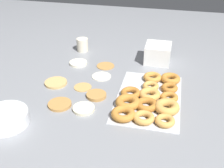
{
  "coord_description": "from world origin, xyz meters",
  "views": [
    {
      "loc": [
        -1.19,
        -0.33,
        0.76
      ],
      "look_at": [
        -0.03,
        -0.06,
        0.04
      ],
      "focal_mm": 45.0,
      "sensor_mm": 36.0,
      "label": 1
    }
  ],
  "objects_px": {
    "batter_bowl": "(5,118)",
    "pancake_6": "(101,76)",
    "pancake_0": "(78,63)",
    "pancake_2": "(83,87)",
    "pancake_1": "(84,109)",
    "donut_tray": "(149,98)",
    "pancake_3": "(60,104)",
    "pancake_7": "(96,95)",
    "pancake_4": "(56,83)",
    "paper_cup": "(82,45)",
    "container_stack": "(158,53)",
    "pancake_5": "(106,66)"
  },
  "relations": [
    {
      "from": "pancake_0",
      "to": "pancake_1",
      "type": "xyz_separation_m",
      "value": [
        -0.43,
        -0.17,
        -0.0
      ]
    },
    {
      "from": "paper_cup",
      "to": "pancake_4",
      "type": "bearing_deg",
      "value": 179.27
    },
    {
      "from": "pancake_3",
      "to": "pancake_4",
      "type": "xyz_separation_m",
      "value": [
        0.18,
        0.09,
        -0.0
      ]
    },
    {
      "from": "pancake_0",
      "to": "pancake_2",
      "type": "distance_m",
      "value": 0.27
    },
    {
      "from": "pancake_0",
      "to": "donut_tray",
      "type": "bearing_deg",
      "value": -123.09
    },
    {
      "from": "pancake_0",
      "to": "container_stack",
      "type": "relative_size",
      "value": 0.67
    },
    {
      "from": "pancake_2",
      "to": "pancake_4",
      "type": "distance_m",
      "value": 0.15
    },
    {
      "from": "pancake_3",
      "to": "paper_cup",
      "type": "bearing_deg",
      "value": 8.25
    },
    {
      "from": "pancake_1",
      "to": "pancake_6",
      "type": "height_order",
      "value": "pancake_1"
    },
    {
      "from": "pancake_3",
      "to": "pancake_7",
      "type": "height_order",
      "value": "pancake_7"
    },
    {
      "from": "pancake_3",
      "to": "container_stack",
      "type": "xyz_separation_m",
      "value": [
        0.57,
        -0.4,
        0.05
      ]
    },
    {
      "from": "pancake_3",
      "to": "pancake_2",
      "type": "bearing_deg",
      "value": -17.26
    },
    {
      "from": "pancake_2",
      "to": "pancake_7",
      "type": "relative_size",
      "value": 0.93
    },
    {
      "from": "pancake_3",
      "to": "pancake_7",
      "type": "relative_size",
      "value": 1.12
    },
    {
      "from": "pancake_1",
      "to": "donut_tray",
      "type": "height_order",
      "value": "donut_tray"
    },
    {
      "from": "donut_tray",
      "to": "batter_bowl",
      "type": "relative_size",
      "value": 2.48
    },
    {
      "from": "pancake_2",
      "to": "pancake_0",
      "type": "bearing_deg",
      "value": 23.72
    },
    {
      "from": "donut_tray",
      "to": "paper_cup",
      "type": "distance_m",
      "value": 0.69
    },
    {
      "from": "pancake_6",
      "to": "donut_tray",
      "type": "height_order",
      "value": "donut_tray"
    },
    {
      "from": "pancake_7",
      "to": "donut_tray",
      "type": "xyz_separation_m",
      "value": [
        0.02,
        -0.26,
        0.01
      ]
    },
    {
      "from": "pancake_3",
      "to": "donut_tray",
      "type": "distance_m",
      "value": 0.42
    },
    {
      "from": "donut_tray",
      "to": "container_stack",
      "type": "xyz_separation_m",
      "value": [
        0.44,
        0.0,
        0.04
      ]
    },
    {
      "from": "pancake_4",
      "to": "pancake_0",
      "type": "bearing_deg",
      "value": -9.41
    },
    {
      "from": "pancake_1",
      "to": "container_stack",
      "type": "distance_m",
      "value": 0.64
    },
    {
      "from": "pancake_5",
      "to": "paper_cup",
      "type": "xyz_separation_m",
      "value": [
        0.18,
        0.2,
        0.04
      ]
    },
    {
      "from": "pancake_1",
      "to": "pancake_7",
      "type": "xyz_separation_m",
      "value": [
        0.12,
        -0.02,
        0.0
      ]
    },
    {
      "from": "pancake_4",
      "to": "pancake_5",
      "type": "distance_m",
      "value": 0.33
    },
    {
      "from": "pancake_0",
      "to": "paper_cup",
      "type": "bearing_deg",
      "value": 10.29
    },
    {
      "from": "pancake_0",
      "to": "container_stack",
      "type": "bearing_deg",
      "value": -72.79
    },
    {
      "from": "batter_bowl",
      "to": "pancake_6",
      "type": "bearing_deg",
      "value": -30.97
    },
    {
      "from": "pancake_3",
      "to": "donut_tray",
      "type": "xyz_separation_m",
      "value": [
        0.13,
        -0.4,
        0.01
      ]
    },
    {
      "from": "pancake_1",
      "to": "pancake_5",
      "type": "distance_m",
      "value": 0.44
    },
    {
      "from": "pancake_2",
      "to": "pancake_3",
      "type": "bearing_deg",
      "value": 162.74
    },
    {
      "from": "pancake_3",
      "to": "batter_bowl",
      "type": "xyz_separation_m",
      "value": [
        -0.17,
        0.17,
        0.02
      ]
    },
    {
      "from": "pancake_2",
      "to": "pancake_7",
      "type": "distance_m",
      "value": 0.11
    },
    {
      "from": "pancake_0",
      "to": "pancake_2",
      "type": "height_order",
      "value": "pancake_0"
    },
    {
      "from": "batter_bowl",
      "to": "paper_cup",
      "type": "xyz_separation_m",
      "value": [
        0.79,
        -0.08,
        0.01
      ]
    },
    {
      "from": "paper_cup",
      "to": "pancake_6",
      "type": "bearing_deg",
      "value": -145.93
    },
    {
      "from": "pancake_5",
      "to": "donut_tray",
      "type": "bearing_deg",
      "value": -136.52
    },
    {
      "from": "pancake_4",
      "to": "batter_bowl",
      "type": "relative_size",
      "value": 0.61
    },
    {
      "from": "pancake_3",
      "to": "pancake_7",
      "type": "bearing_deg",
      "value": -52.48
    },
    {
      "from": "pancake_5",
      "to": "donut_tray",
      "type": "height_order",
      "value": "donut_tray"
    },
    {
      "from": "pancake_4",
      "to": "pancake_7",
      "type": "bearing_deg",
      "value": -106.39
    },
    {
      "from": "donut_tray",
      "to": "container_stack",
      "type": "relative_size",
      "value": 3.08
    },
    {
      "from": "container_stack",
      "to": "pancake_0",
      "type": "bearing_deg",
      "value": 107.21
    },
    {
      "from": "paper_cup",
      "to": "pancake_0",
      "type": "bearing_deg",
      "value": -169.71
    },
    {
      "from": "donut_tray",
      "to": "pancake_1",
      "type": "bearing_deg",
      "value": 115.59
    },
    {
      "from": "pancake_2",
      "to": "pancake_5",
      "type": "relative_size",
      "value": 0.88
    },
    {
      "from": "pancake_2",
      "to": "paper_cup",
      "type": "xyz_separation_m",
      "value": [
        0.44,
        0.14,
        0.04
      ]
    },
    {
      "from": "pancake_5",
      "to": "pancake_1",
      "type": "bearing_deg",
      "value": -178.81
    }
  ]
}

